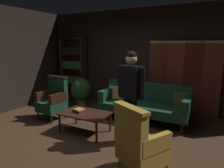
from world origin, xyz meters
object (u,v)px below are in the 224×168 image
(armchair_wing_left, at_px, (53,99))
(standing_figure, at_px, (131,89))
(bookshelf, at_px, (74,67))
(velvet_couch, at_px, (145,102))
(book_red_leather, at_px, (79,111))
(coffee_table, at_px, (85,115))
(book_tan_leather, at_px, (79,109))
(potted_plant, at_px, (81,91))
(armchair_gilt_accent, at_px, (139,143))
(folding_screen, at_px, (183,77))

(armchair_wing_left, bearing_deg, standing_figure, -7.50)
(bookshelf, xyz_separation_m, armchair_wing_left, (0.68, -1.70, -0.59))
(velvet_couch, distance_m, armchair_wing_left, 2.23)
(book_red_leather, bearing_deg, bookshelf, 130.11)
(coffee_table, xyz_separation_m, book_tan_leather, (-0.14, -0.01, 0.10))
(potted_plant, bearing_deg, coffee_table, -51.07)
(armchair_wing_left, distance_m, potted_plant, 1.01)
(coffee_table, relative_size, potted_plant, 1.15)
(velvet_couch, relative_size, armchair_gilt_accent, 2.04)
(folding_screen, relative_size, potted_plant, 2.18)
(potted_plant, bearing_deg, armchair_wing_left, -95.23)
(book_red_leather, bearing_deg, armchair_gilt_accent, -26.88)
(coffee_table, height_order, potted_plant, potted_plant)
(coffee_table, bearing_deg, armchair_wing_left, 165.33)
(folding_screen, bearing_deg, standing_figure, -105.72)
(coffee_table, bearing_deg, armchair_gilt_accent, -29.32)
(bookshelf, bearing_deg, book_red_leather, -49.89)
(standing_figure, distance_m, potted_plant, 2.49)
(armchair_gilt_accent, distance_m, book_red_leather, 1.84)
(bookshelf, bearing_deg, standing_figure, -34.92)
(armchair_wing_left, height_order, book_red_leather, armchair_wing_left)
(armchair_gilt_accent, xyz_separation_m, book_red_leather, (-1.64, 0.83, -0.05))
(folding_screen, distance_m, book_tan_leather, 2.78)
(velvet_couch, xyz_separation_m, armchair_wing_left, (-2.02, -0.96, 0.04))
(bookshelf, height_order, coffee_table, bookshelf)
(bookshelf, bearing_deg, book_tan_leather, -49.89)
(potted_plant, bearing_deg, armchair_gilt_accent, -40.07)
(armchair_wing_left, bearing_deg, potted_plant, 84.77)
(folding_screen, height_order, armchair_gilt_accent, folding_screen)
(standing_figure, xyz_separation_m, book_red_leather, (-1.15, -0.03, -0.58))
(armchair_gilt_accent, xyz_separation_m, standing_figure, (-0.49, 0.86, 0.54))
(armchair_gilt_accent, distance_m, book_tan_leather, 1.84)
(velvet_couch, bearing_deg, armchair_gilt_accent, -73.14)
(coffee_table, distance_m, book_red_leather, 0.15)
(armchair_wing_left, xyz_separation_m, book_red_leather, (1.01, -0.31, -0.05))
(potted_plant, bearing_deg, folding_screen, 16.58)
(armchair_wing_left, bearing_deg, book_red_leather, -17.21)
(armchair_wing_left, xyz_separation_m, book_tan_leather, (1.01, -0.31, -0.02))
(standing_figure, bearing_deg, coffee_table, -179.03)
(standing_figure, bearing_deg, potted_plant, 147.97)
(folding_screen, relative_size, bookshelf, 0.93)
(armchair_gilt_accent, bearing_deg, standing_figure, 119.86)
(bookshelf, height_order, standing_figure, bookshelf)
(folding_screen, height_order, standing_figure, folding_screen)
(armchair_gilt_accent, distance_m, potted_plant, 3.35)
(armchair_wing_left, distance_m, standing_figure, 2.24)
(bookshelf, relative_size, velvet_couch, 0.97)
(book_tan_leather, bearing_deg, standing_figure, 1.48)
(potted_plant, height_order, book_red_leather, potted_plant)
(folding_screen, distance_m, armchair_gilt_accent, 2.99)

